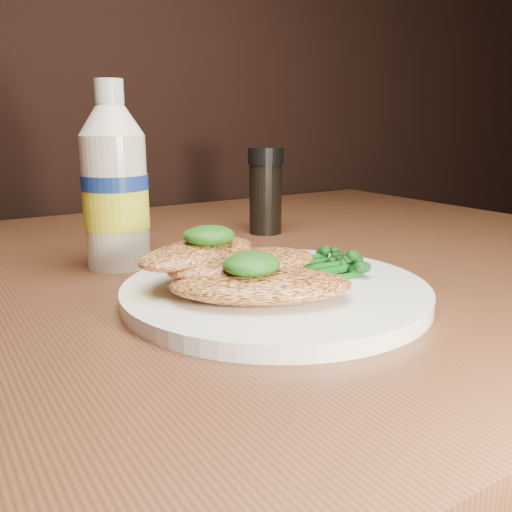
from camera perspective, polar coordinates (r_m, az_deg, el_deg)
plate at (r=0.48m, az=2.03°, el=-3.71°), size 0.27×0.27×0.01m
chicken_front at (r=0.43m, az=0.47°, el=-3.04°), size 0.16×0.14×0.02m
chicken_mid at (r=0.47m, az=-1.30°, el=-0.80°), size 0.14×0.08×0.02m
chicken_back at (r=0.48m, az=-6.02°, el=0.32°), size 0.14×0.10×0.02m
pesto_front at (r=0.43m, az=-0.48°, el=-0.84°), size 0.06×0.05×0.02m
pesto_back at (r=0.47m, az=-4.94°, el=2.15°), size 0.05×0.05×0.02m
broccolini_bundle at (r=0.50m, az=5.27°, el=-1.04°), size 0.13×0.10×0.02m
mayo_bottle at (r=0.59m, az=-14.55°, el=8.08°), size 0.09×0.09×0.19m
pepper_grinder at (r=0.75m, az=0.99°, el=6.80°), size 0.06×0.06×0.12m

